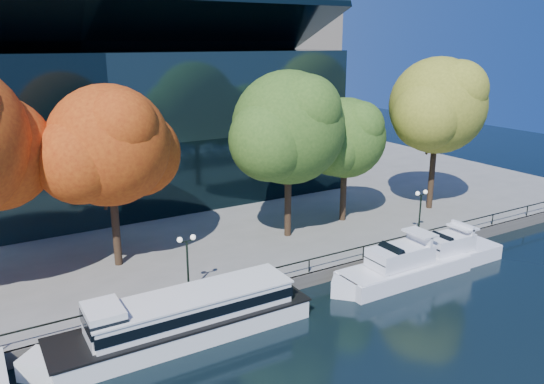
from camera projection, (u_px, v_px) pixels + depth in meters
ground at (272, 323)px, 33.11m from camera, size 160.00×160.00×0.00m
promenade at (117, 184)px, 63.06m from camera, size 90.00×67.08×1.00m
railing at (247, 275)px, 35.26m from camera, size 88.20×0.08×0.99m
convention_building at (84, 125)px, 55.11m from camera, size 50.00×24.57×21.43m
tour_boat at (178, 318)px, 30.97m from camera, size 16.94×3.78×3.21m
cruiser_near at (400, 267)px, 38.66m from camera, size 11.94×3.08×3.46m
cruiser_far at (447, 253)px, 41.25m from camera, size 9.90×2.74×3.23m
tree_2 at (112, 148)px, 36.93m from camera, size 10.66×8.74×13.21m
tree_3 at (291, 130)px, 42.73m from camera, size 11.48×9.41×13.82m
tree_4 at (347, 140)px, 47.05m from camera, size 8.92×7.32×11.23m
tree_5 at (439, 108)px, 49.95m from camera, size 11.32×9.29×14.62m
lamp_1 at (187, 251)px, 33.93m from camera, size 1.26×0.36×4.03m
lamp_2 at (421, 203)px, 44.10m from camera, size 1.26×0.36×4.03m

